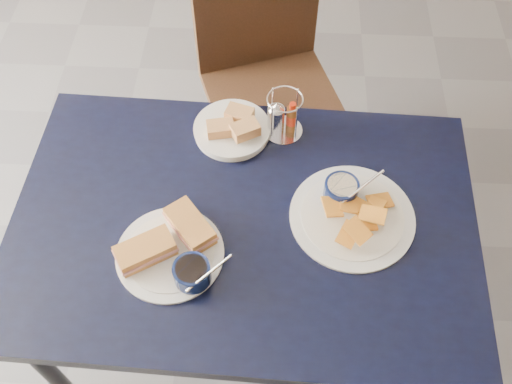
{
  "coord_description": "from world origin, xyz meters",
  "views": [
    {
      "loc": [
        -0.06,
        -0.84,
        2.0
      ],
      "look_at": [
        -0.1,
        -0.03,
        0.82
      ],
      "focal_mm": 40.0,
      "sensor_mm": 36.0,
      "label": 1
    }
  ],
  "objects_px": {
    "plantain_plate": "(350,209)",
    "bread_basket": "(233,129)",
    "dining_table": "(244,233)",
    "condiment_caddy": "(282,117)",
    "chair_far": "(273,63)",
    "sandwich_plate": "(173,250)"
  },
  "relations": [
    {
      "from": "dining_table",
      "to": "bread_basket",
      "type": "relative_size",
      "value": 5.71
    },
    {
      "from": "condiment_caddy",
      "to": "plantain_plate",
      "type": "bearing_deg",
      "value": -55.95
    },
    {
      "from": "plantain_plate",
      "to": "condiment_caddy",
      "type": "bearing_deg",
      "value": 124.05
    },
    {
      "from": "sandwich_plate",
      "to": "plantain_plate",
      "type": "bearing_deg",
      "value": 18.36
    },
    {
      "from": "dining_table",
      "to": "condiment_caddy",
      "type": "xyz_separation_m",
      "value": [
        0.09,
        0.31,
        0.12
      ]
    },
    {
      "from": "chair_far",
      "to": "bread_basket",
      "type": "relative_size",
      "value": 4.46
    },
    {
      "from": "bread_basket",
      "to": "condiment_caddy",
      "type": "bearing_deg",
      "value": 6.96
    },
    {
      "from": "chair_far",
      "to": "sandwich_plate",
      "type": "bearing_deg",
      "value": -103.59
    },
    {
      "from": "chair_far",
      "to": "bread_basket",
      "type": "height_order",
      "value": "chair_far"
    },
    {
      "from": "dining_table",
      "to": "bread_basket",
      "type": "xyz_separation_m",
      "value": [
        -0.05,
        0.29,
        0.09
      ]
    },
    {
      "from": "plantain_plate",
      "to": "condiment_caddy",
      "type": "distance_m",
      "value": 0.33
    },
    {
      "from": "bread_basket",
      "to": "condiment_caddy",
      "type": "relative_size",
      "value": 1.58
    },
    {
      "from": "dining_table",
      "to": "bread_basket",
      "type": "bearing_deg",
      "value": 99.45
    },
    {
      "from": "chair_far",
      "to": "plantain_plate",
      "type": "height_order",
      "value": "chair_far"
    },
    {
      "from": "plantain_plate",
      "to": "bread_basket",
      "type": "bearing_deg",
      "value": 141.72
    },
    {
      "from": "chair_far",
      "to": "bread_basket",
      "type": "distance_m",
      "value": 0.56
    },
    {
      "from": "chair_far",
      "to": "condiment_caddy",
      "type": "bearing_deg",
      "value": -85.86
    },
    {
      "from": "condiment_caddy",
      "to": "chair_far",
      "type": "bearing_deg",
      "value": 94.14
    },
    {
      "from": "sandwich_plate",
      "to": "condiment_caddy",
      "type": "xyz_separation_m",
      "value": [
        0.25,
        0.42,
        0.03
      ]
    },
    {
      "from": "dining_table",
      "to": "plantain_plate",
      "type": "xyz_separation_m",
      "value": [
        0.27,
        0.04,
        0.08
      ]
    },
    {
      "from": "plantain_plate",
      "to": "bread_basket",
      "type": "distance_m",
      "value": 0.41
    },
    {
      "from": "dining_table",
      "to": "sandwich_plate",
      "type": "relative_size",
      "value": 4.07
    }
  ]
}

